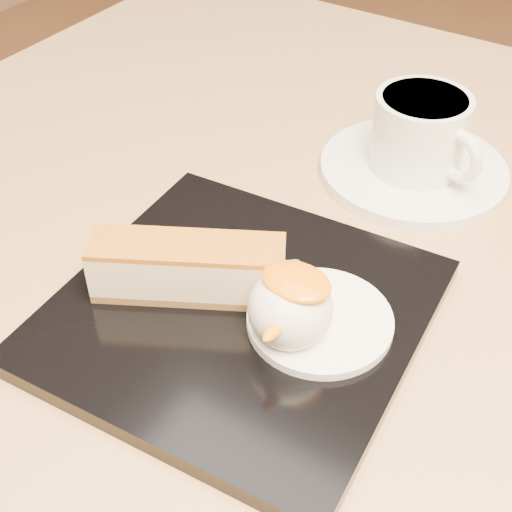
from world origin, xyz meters
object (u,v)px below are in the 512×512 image
Objects in this scene: cheesecake at (188,268)px; ice_cream_scoop at (290,308)px; dessert_plate at (239,313)px; saucer at (413,170)px; coffee_cup at (422,132)px; table at (288,374)px.

ice_cream_scoop is (0.08, 0.00, 0.01)m from cheesecake.
ice_cream_scoop reaches higher than dessert_plate.
coffee_cup is (0.00, -0.00, 0.04)m from saucer.
cheesecake is 0.08m from ice_cream_scoop.
dessert_plate is at bearing 172.87° from ice_cream_scoop.
coffee_cup is (0.04, 0.12, 0.20)m from table.
cheesecake is (-0.02, -0.10, 0.19)m from table.
table is at bearing -108.21° from saucer.
cheesecake is (-0.04, -0.01, 0.03)m from dessert_plate.
saucer is (0.06, 0.22, -0.03)m from cheesecake.
saucer is at bearing 82.71° from dessert_plate.
dessert_plate reaches higher than saucer.
cheesecake is at bearing -84.72° from coffee_cup.
coffee_cup is at bearing 92.96° from ice_cream_scoop.
cheesecake is 1.27× the size of coffee_cup.
saucer is at bearing 93.41° from ice_cream_scoop.
coffee_cup reaches higher than dessert_plate.
table is at bearing 48.26° from cheesecake.
ice_cream_scoop is (0.04, -0.01, 0.03)m from dessert_plate.
ice_cream_scoop is at bearing -86.59° from saucer.
dessert_plate is 0.04m from cheesecake.
table is 3.64× the size of dessert_plate.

